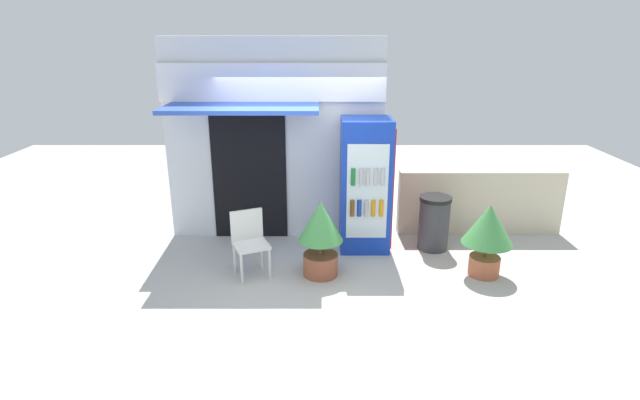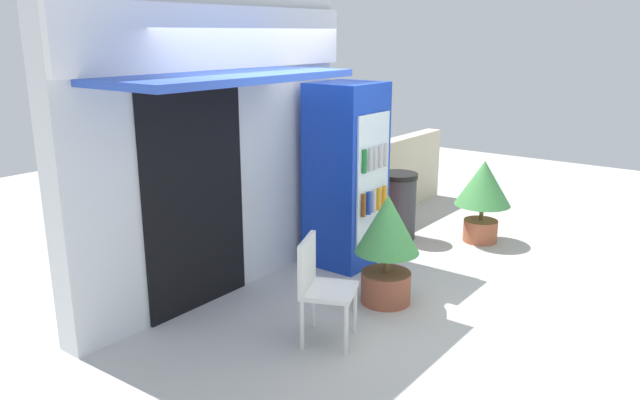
% 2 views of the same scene
% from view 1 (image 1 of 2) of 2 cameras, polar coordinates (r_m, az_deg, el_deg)
% --- Properties ---
extents(ground, '(16.00, 16.00, 0.00)m').
position_cam_1_polar(ground, '(6.90, -2.60, -8.26)').
color(ground, beige).
extents(storefront_building, '(3.32, 1.22, 3.06)m').
position_cam_1_polar(storefront_building, '(7.73, -5.62, 7.13)').
color(storefront_building, silver).
rests_on(storefront_building, ground).
extents(drink_cooler, '(0.74, 0.72, 1.97)m').
position_cam_1_polar(drink_cooler, '(7.35, 5.01, 1.69)').
color(drink_cooler, '#1438B2').
rests_on(drink_cooler, ground).
extents(plastic_chair, '(0.56, 0.55, 0.87)m').
position_cam_1_polar(plastic_chair, '(6.75, -8.29, -4.34)').
color(plastic_chair, silver).
rests_on(plastic_chair, ground).
extents(potted_plant_near_shop, '(0.60, 0.60, 1.04)m').
position_cam_1_polar(potted_plant_near_shop, '(6.58, -0.17, -3.71)').
color(potted_plant_near_shop, '#995138').
rests_on(potted_plant_near_shop, ground).
extents(potted_plant_curbside, '(0.67, 0.67, 1.00)m').
position_cam_1_polar(potted_plant_curbside, '(6.93, 18.40, -3.34)').
color(potted_plant_curbside, '#AD5B3D').
rests_on(potted_plant_curbside, ground).
extents(trash_bin, '(0.47, 0.47, 0.82)m').
position_cam_1_polar(trash_bin, '(7.66, 12.65, -2.51)').
color(trash_bin, '#38383D').
rests_on(trash_bin, ground).
extents(stone_boundary_wall, '(2.62, 0.21, 1.03)m').
position_cam_1_polar(stone_boundary_wall, '(8.44, 17.54, -0.21)').
color(stone_boundary_wall, beige).
rests_on(stone_boundary_wall, ground).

